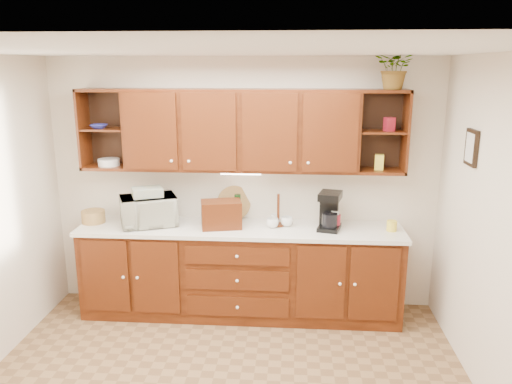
% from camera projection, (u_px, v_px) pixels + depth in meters
% --- Properties ---
extents(ceiling, '(4.00, 4.00, 0.00)m').
position_uv_depth(ceiling, '(215.00, 50.00, 3.19)').
color(ceiling, white).
rests_on(ceiling, back_wall).
extents(back_wall, '(4.00, 0.00, 4.00)m').
position_uv_depth(back_wall, '(243.00, 185.00, 5.20)').
color(back_wall, beige).
rests_on(back_wall, floor).
extents(right_wall, '(0.00, 3.50, 3.50)m').
position_uv_depth(right_wall, '(512.00, 249.00, 3.36)').
color(right_wall, beige).
rests_on(right_wall, floor).
extents(base_cabinets, '(3.20, 0.60, 0.90)m').
position_uv_depth(base_cabinets, '(241.00, 272.00, 5.12)').
color(base_cabinets, '#321105').
rests_on(base_cabinets, floor).
extents(countertop, '(3.24, 0.64, 0.04)m').
position_uv_depth(countertop, '(240.00, 229.00, 4.99)').
color(countertop, silver).
rests_on(countertop, base_cabinets).
extents(upper_cabinets, '(3.20, 0.33, 0.80)m').
position_uv_depth(upper_cabinets, '(242.00, 130.00, 4.90)').
color(upper_cabinets, '#321105').
rests_on(upper_cabinets, back_wall).
extents(undercabinet_light, '(0.40, 0.05, 0.02)m').
position_uv_depth(undercabinet_light, '(241.00, 173.00, 4.95)').
color(undercabinet_light, white).
rests_on(undercabinet_light, upper_cabinets).
extents(framed_picture, '(0.03, 0.24, 0.30)m').
position_uv_depth(framed_picture, '(472.00, 148.00, 4.10)').
color(framed_picture, black).
rests_on(framed_picture, right_wall).
extents(wicker_basket, '(0.28, 0.28, 0.13)m').
position_uv_depth(wicker_basket, '(93.00, 217.00, 5.12)').
color(wicker_basket, '#9E7A42').
rests_on(wicker_basket, countertop).
extents(microwave, '(0.64, 0.55, 0.30)m').
position_uv_depth(microwave, '(148.00, 211.00, 5.02)').
color(microwave, beige).
rests_on(microwave, countertop).
extents(towel_stack, '(0.35, 0.31, 0.09)m').
position_uv_depth(towel_stack, '(147.00, 192.00, 4.97)').
color(towel_stack, '#D5B964').
rests_on(towel_stack, microwave).
extents(wine_bottle, '(0.08, 0.08, 0.30)m').
position_uv_depth(wine_bottle, '(238.00, 208.00, 5.10)').
color(wine_bottle, black).
rests_on(wine_bottle, countertop).
extents(woven_tray, '(0.37, 0.23, 0.36)m').
position_uv_depth(woven_tray, '(234.00, 219.00, 5.23)').
color(woven_tray, '#9E7A42').
rests_on(woven_tray, countertop).
extents(bread_box, '(0.43, 0.32, 0.27)m').
position_uv_depth(bread_box, '(221.00, 214.00, 4.94)').
color(bread_box, '#321105').
rests_on(bread_box, countertop).
extents(mug_tree, '(0.28, 0.29, 0.33)m').
position_uv_depth(mug_tree, '(278.00, 221.00, 5.02)').
color(mug_tree, '#321105').
rests_on(mug_tree, countertop).
extents(canister_red, '(0.13, 0.13, 0.14)m').
position_uv_depth(canister_red, '(335.00, 221.00, 4.93)').
color(canister_red, maroon).
rests_on(canister_red, countertop).
extents(canister_white, '(0.10, 0.10, 0.17)m').
position_uv_depth(canister_white, '(335.00, 219.00, 4.94)').
color(canister_white, white).
rests_on(canister_white, countertop).
extents(canister_yellow, '(0.13, 0.13, 0.10)m').
position_uv_depth(canister_yellow, '(392.00, 226.00, 4.86)').
color(canister_yellow, yellow).
rests_on(canister_yellow, countertop).
extents(coffee_maker, '(0.26, 0.30, 0.38)m').
position_uv_depth(coffee_maker, '(330.00, 211.00, 4.89)').
color(coffee_maker, black).
rests_on(coffee_maker, countertop).
extents(bowl_stack, '(0.17, 0.17, 0.04)m').
position_uv_depth(bowl_stack, '(99.00, 126.00, 4.96)').
color(bowl_stack, '#282D95').
rests_on(bowl_stack, upper_cabinets).
extents(plate_stack, '(0.23, 0.23, 0.07)m').
position_uv_depth(plate_stack, '(109.00, 162.00, 5.06)').
color(plate_stack, white).
rests_on(plate_stack, upper_cabinets).
extents(pantry_box_yellow, '(0.09, 0.08, 0.15)m').
position_uv_depth(pantry_box_yellow, '(379.00, 162.00, 4.85)').
color(pantry_box_yellow, yellow).
rests_on(pantry_box_yellow, upper_cabinets).
extents(pantry_box_red, '(0.11, 0.10, 0.13)m').
position_uv_depth(pantry_box_red, '(389.00, 124.00, 4.75)').
color(pantry_box_red, maroon).
rests_on(pantry_box_red, upper_cabinets).
extents(potted_plant, '(0.45, 0.43, 0.40)m').
position_uv_depth(potted_plant, '(396.00, 67.00, 4.58)').
color(potted_plant, '#999999').
rests_on(potted_plant, upper_cabinets).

